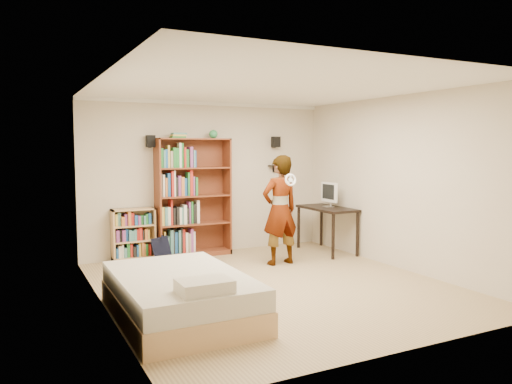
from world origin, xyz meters
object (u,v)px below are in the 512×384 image
tall_bookshelf (194,197)px  computer_desk (327,230)px  daybed (180,290)px  person (280,210)px  low_bookshelf (134,235)px

tall_bookshelf → computer_desk: 2.47m
daybed → person: bearing=37.6°
computer_desk → person: person is taller
low_bookshelf → daybed: (-0.18, -3.02, -0.13)m
tall_bookshelf → daybed: tall_bookshelf is taller
computer_desk → person: 1.39m
low_bookshelf → daybed: 3.03m
low_bookshelf → daybed: bearing=-93.4°
computer_desk → low_bookshelf: bearing=165.7°
low_bookshelf → person: bearing=-31.8°
low_bookshelf → daybed: size_ratio=0.42×
low_bookshelf → computer_desk: bearing=-14.3°
low_bookshelf → person: person is taller
daybed → computer_desk: bearing=32.0°
tall_bookshelf → low_bookshelf: bearing=176.9°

